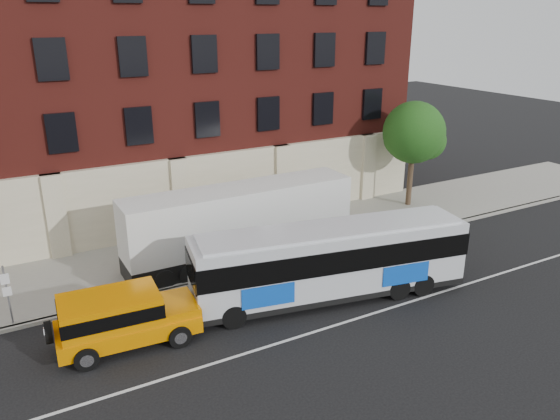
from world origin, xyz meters
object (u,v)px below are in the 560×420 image
shipping_container (240,225)px  street_tree (414,135)px  city_bus (331,259)px  sign_pole (7,293)px  yellow_suv (120,316)px

shipping_container → street_tree: bearing=9.7°
city_bus → shipping_container: bearing=108.8°
street_tree → shipping_container: street_tree is taller
street_tree → sign_pole: bearing=-171.4°
yellow_suv → street_tree: bearing=18.8°
sign_pole → yellow_suv: (3.31, -3.05, -0.33)m
street_tree → city_bus: bearing=-146.0°
street_tree → yellow_suv: size_ratio=1.20×
yellow_suv → shipping_container: bearing=33.2°
city_bus → yellow_suv: city_bus is taller
shipping_container → city_bus: bearing=-71.2°
sign_pole → yellow_suv: sign_pole is taller
yellow_suv → city_bus: bearing=-4.4°
street_tree → city_bus: (-10.45, -7.04, -2.71)m
sign_pole → street_tree: 22.49m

